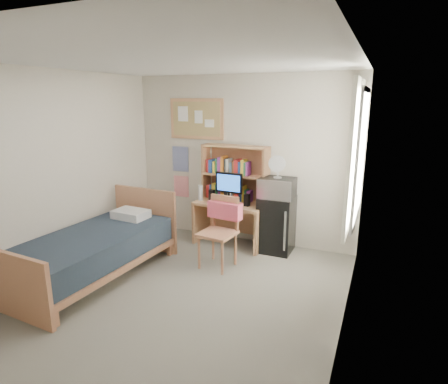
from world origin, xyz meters
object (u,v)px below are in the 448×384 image
at_px(desk_chair, 217,233).
at_px(microwave, 277,188).
at_px(desk, 231,223).
at_px(bulletin_board, 197,119).
at_px(mini_fridge, 276,224).
at_px(speaker_left, 212,195).
at_px(speaker_right, 247,200).
at_px(desk_fan, 278,168).
at_px(bed, 93,256).
at_px(monitor, 229,189).

bearing_deg(desk_chair, microwave, 62.70).
distance_m(desk, microwave, 0.97).
relative_size(bulletin_board, mini_fridge, 1.13).
bearing_deg(speaker_left, bulletin_board, 145.48).
xyz_separation_m(speaker_right, desk_fan, (0.43, 0.09, 0.50)).
relative_size(desk, microwave, 2.18).
bearing_deg(microwave, speaker_left, -176.82).
distance_m(mini_fridge, desk_fan, 0.86).
bearing_deg(bed, microwave, 45.88).
relative_size(bed, monitor, 4.55).
distance_m(bulletin_board, mini_fridge, 2.09).
bearing_deg(desk_chair, monitor, 108.10).
height_order(mini_fridge, speaker_right, speaker_right).
distance_m(desk, desk_chair, 0.86).
xyz_separation_m(desk_chair, monitor, (-0.15, 0.77, 0.43)).
distance_m(desk, monitor, 0.57).
relative_size(monitor, speaker_right, 2.54).
xyz_separation_m(bulletin_board, speaker_left, (0.41, -0.32, -1.15)).
height_order(speaker_right, desk_fan, desk_fan).
height_order(speaker_left, microwave, microwave).
height_order(bulletin_board, monitor, bulletin_board).
xyz_separation_m(speaker_left, desk_fan, (1.03, 0.05, 0.50)).
bearing_deg(desk_fan, monitor, -174.00).
height_order(bed, speaker_left, speaker_left).
bearing_deg(mini_fridge, bulletin_board, 170.30).
distance_m(desk_chair, speaker_right, 0.82).
bearing_deg(mini_fridge, bed, -137.24).
distance_m(bed, monitor, 2.14).
relative_size(desk, speaker_left, 6.06).
height_order(speaker_left, desk_fan, desk_fan).
xyz_separation_m(desk_chair, speaker_right, (0.15, 0.75, 0.29)).
xyz_separation_m(bulletin_board, bed, (-0.48, -2.01, -1.63)).
bearing_deg(desk, desk_chair, -75.98).
xyz_separation_m(desk, desk_chair, (0.15, -0.83, 0.15)).
xyz_separation_m(monitor, microwave, (0.73, 0.07, 0.07)).
relative_size(desk_chair, desk_fan, 3.27).
bearing_deg(monitor, desk_chair, -74.92).
bearing_deg(bulletin_board, mini_fridge, -9.86).
bearing_deg(bed, bulletin_board, 80.24).
bearing_deg(microwave, desk_chair, -124.03).
height_order(desk_chair, monitor, monitor).
relative_size(desk_chair, monitor, 2.11).
height_order(bed, speaker_right, speaker_right).
height_order(desk, monitor, monitor).
height_order(mini_fridge, bed, mini_fridge).
bearing_deg(mini_fridge, desk_fan, -90.00).
distance_m(bulletin_board, bed, 2.63).
relative_size(bulletin_board, microwave, 1.88).
distance_m(speaker_right, microwave, 0.49).
distance_m(bulletin_board, speaker_right, 1.57).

